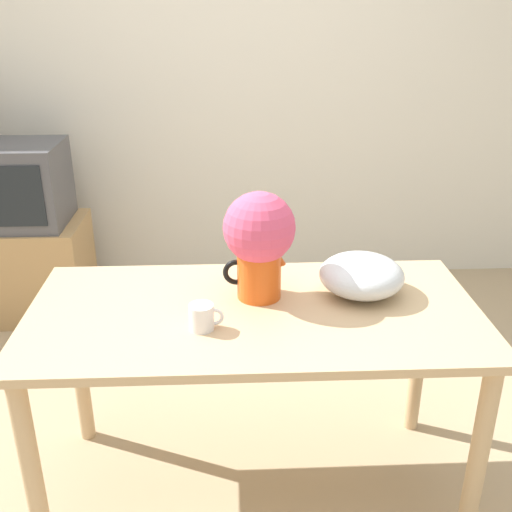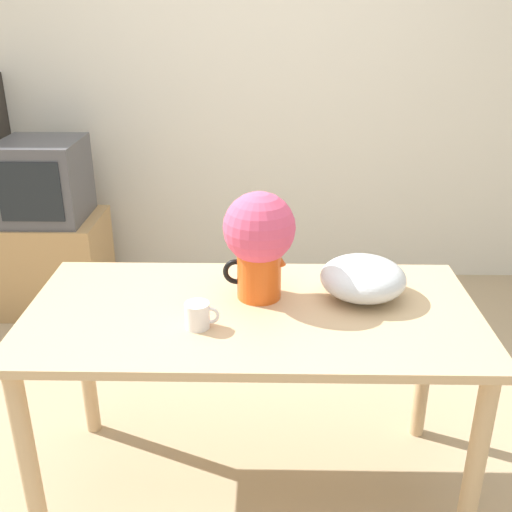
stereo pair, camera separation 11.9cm
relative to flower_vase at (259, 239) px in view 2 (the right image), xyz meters
name	(u,v)px [view 2 (the right image)]	position (x,y,z in m)	size (l,w,h in m)	color
ground_plane	(239,468)	(-0.08, -0.01, -0.98)	(12.00, 12.00, 0.00)	tan
wall_back	(250,74)	(-0.08, 1.85, 0.32)	(8.00, 0.05, 2.60)	silver
table	(252,336)	(-0.02, -0.09, -0.32)	(1.51, 0.75, 0.76)	tan
flower_vase	(259,239)	(0.00, 0.00, 0.00)	(0.25, 0.24, 0.38)	#E05619
coffee_mug	(198,315)	(-0.19, -0.22, -0.17)	(0.11, 0.08, 0.08)	white
white_bowl	(363,278)	(0.36, 0.01, -0.15)	(0.30, 0.30, 0.14)	silver
tv_stand	(56,262)	(-1.22, 1.36, -0.70)	(0.57, 0.49, 0.56)	tan
tv_set	(44,180)	(-1.22, 1.36, -0.20)	(0.44, 0.45, 0.45)	#4C4C51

